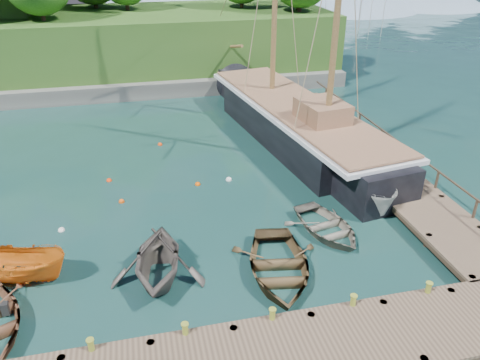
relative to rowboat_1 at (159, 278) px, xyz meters
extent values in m
plane|color=#143830|center=(1.62, 1.33, 0.00)|extent=(160.00, 160.00, 0.00)
cube|color=#4D3B2E|center=(3.62, -5.17, 0.54)|extent=(20.00, 3.20, 0.12)
cube|color=#302619|center=(3.62, -5.17, 0.38)|extent=(20.00, 3.20, 0.20)
cube|color=#4D3B2E|center=(13.12, 8.33, 0.54)|extent=(3.20, 24.00, 0.12)
cube|color=#302619|center=(13.12, 8.33, 0.38)|extent=(3.20, 24.00, 0.20)
cylinder|color=#302619|center=(11.82, -3.37, 0.05)|extent=(0.28, 0.28, 1.10)
cylinder|color=#302619|center=(11.82, 20.03, 0.05)|extent=(0.28, 0.28, 1.10)
cylinder|color=#302619|center=(14.42, 20.03, 0.05)|extent=(0.28, 0.28, 1.10)
cylinder|color=olive|center=(0.62, -3.77, 0.00)|extent=(0.26, 0.26, 0.45)
cylinder|color=olive|center=(3.62, -3.77, 0.00)|extent=(0.26, 0.26, 0.45)
cylinder|color=olive|center=(6.62, -3.77, 0.00)|extent=(0.26, 0.26, 0.45)
cylinder|color=olive|center=(9.62, -3.77, 0.00)|extent=(0.26, 0.26, 0.45)
imported|color=#584F49|center=(0.00, 0.00, 0.00)|extent=(4.44, 4.94, 2.32)
imported|color=#4F3C23|center=(4.76, -0.83, 0.00)|extent=(4.49, 5.69, 1.07)
imported|color=slate|center=(7.86, 1.57, 0.00)|extent=(3.82, 4.73, 0.87)
imported|color=orange|center=(-5.47, 1.14, 0.00)|extent=(4.52, 2.83, 1.63)
imported|color=beige|center=(10.60, 3.68, 0.00)|extent=(2.64, 4.97, 1.82)
cube|color=black|center=(10.02, 12.37, 0.75)|extent=(6.91, 15.29, 3.06)
cube|color=black|center=(8.62, 21.75, 0.75)|extent=(3.29, 4.97, 2.76)
cube|color=black|center=(11.26, 4.04, 0.75)|extent=(3.87, 4.25, 2.91)
cube|color=silver|center=(10.02, 12.37, 2.24)|extent=(7.64, 19.89, 0.25)
cube|color=brown|center=(10.02, 12.37, 2.49)|extent=(7.15, 19.41, 0.12)
cube|color=brown|center=(10.49, 9.25, 3.09)|extent=(2.81, 3.32, 1.20)
cylinder|color=brown|center=(8.10, 25.27, 3.69)|extent=(1.25, 6.86, 1.69)
sphere|color=white|center=(-4.22, 4.51, 0.00)|extent=(0.31, 0.31, 0.31)
sphere|color=#E7510C|center=(-1.44, 6.59, 0.00)|extent=(0.30, 0.30, 0.30)
sphere|color=#F05200|center=(2.69, 7.58, 0.00)|extent=(0.30, 0.30, 0.30)
sphere|color=white|center=(4.49, 7.73, 0.00)|extent=(0.35, 0.35, 0.35)
sphere|color=#FB3507|center=(-2.11, 9.17, 0.00)|extent=(0.30, 0.30, 0.30)
sphere|color=#F93C06|center=(1.09, 13.66, 0.00)|extent=(0.29, 0.29, 0.29)
cube|color=#474744|center=(-6.38, 25.33, 0.60)|extent=(50.00, 4.00, 1.40)
cube|color=#254B14|center=(-6.38, 31.33, 3.00)|extent=(50.00, 14.00, 6.00)
cylinder|color=#382616|center=(15.52, 27.98, 6.70)|extent=(0.36, 0.36, 1.40)
cylinder|color=#382616|center=(0.01, 32.54, 6.70)|extent=(0.36, 0.36, 1.40)
cylinder|color=#382616|center=(-8.54, 31.52, 6.70)|extent=(0.36, 0.36, 1.40)
cylinder|color=#382616|center=(-2.96, 34.68, 6.70)|extent=(0.36, 0.36, 1.40)
cylinder|color=#382616|center=(15.70, 28.98, 6.70)|extent=(0.36, 0.36, 1.40)
cylinder|color=#382616|center=(-6.89, 27.87, 6.70)|extent=(0.36, 0.36, 1.40)
cylinder|color=#382616|center=(10.89, 31.72, 6.70)|extent=(0.36, 0.36, 1.40)
cylinder|color=#382616|center=(-10.28, 32.35, 6.70)|extent=(0.36, 0.36, 1.40)
camera|label=1|loc=(-0.19, -15.24, 12.34)|focal=35.00mm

